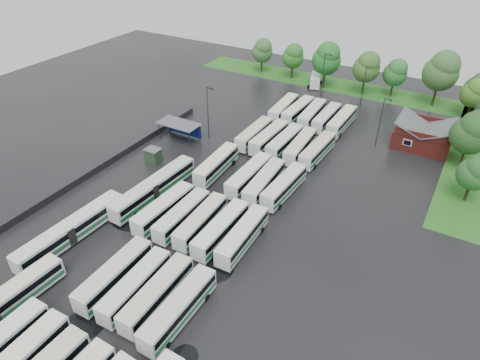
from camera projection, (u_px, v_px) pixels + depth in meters
The scene contains 52 objects.
ground at pixel (186, 231), 60.78m from camera, with size 160.00×160.00×0.00m, color black.
brick_building at pixel (423, 137), 80.48m from camera, with size 10.07×8.60×5.39m.
wash_shed at pixel (180, 125), 82.15m from camera, with size 8.20×4.20×3.58m.
utility_hut at pixel (153, 155), 75.88m from camera, with size 2.70×2.20×2.62m.
grass_strip_north at pixel (346, 87), 106.55m from camera, with size 80.00×10.00×0.01m, color #246019.
grass_strip_east at pixel (478, 159), 77.35m from camera, with size 10.00×50.00×0.01m, color #246019.
west_fence at pixel (110, 162), 75.48m from camera, with size 0.10×50.00×1.20m, color #2D2D30.
bus_r1c1 at pixel (115, 274), 51.45m from camera, with size 2.74×11.54×3.19m.
bus_r1c2 at pixel (136, 285), 50.09m from camera, with size 2.82×11.16×3.08m.
bus_r1c3 at pixel (157, 294), 49.01m from camera, with size 2.74×11.41×3.16m.
bus_r1c4 at pixel (179, 308), 47.22m from camera, with size 2.53×11.60×3.22m.
bus_r2c0 at pixel (164, 209), 62.27m from camera, with size 2.82×11.53×3.19m.
bus_r2c1 at pixel (182, 215), 61.10m from camera, with size 2.44×11.03×3.06m.
bus_r2c2 at pixel (201, 221), 60.01m from camera, with size 2.81×11.11×3.07m.
bus_r2c3 at pixel (221, 229), 58.47m from camera, with size 2.45×11.41×3.18m.
bus_r2c4 at pixel (243, 236), 57.38m from camera, with size 2.79×11.35×3.14m.
bus_r3c0 at pixel (217, 164), 72.51m from camera, with size 3.03×11.61×3.20m.
bus_r3c2 at pixel (249, 175), 69.65m from camera, with size 2.56×11.61×3.23m.
bus_r3c3 at pixel (264, 182), 68.08m from camera, with size 2.99×11.59×3.20m.
bus_r3c4 at pixel (284, 186), 67.17m from camera, with size 2.91×11.41×3.15m.
bus_r4c0 at pixel (254, 134), 81.90m from camera, with size 2.43×11.22×3.12m.
bus_r4c1 at pixel (269, 137), 80.57m from camera, with size 2.79×11.54×3.19m.
bus_r4c2 at pixel (285, 142), 79.28m from camera, with size 2.66×11.37×3.15m.
bus_r4c3 at pixel (300, 146), 77.82m from camera, with size 2.94×11.46×3.16m.
bus_r4c4 at pixel (317, 150), 76.68m from camera, with size 2.81×11.29×3.12m.
bus_r5c0 at pixel (284, 108), 91.63m from camera, with size 3.01×11.61×3.20m.
bus_r5c1 at pixel (298, 110), 90.74m from camera, with size 2.82×11.43×3.16m.
bus_r5c2 at pixel (312, 114), 89.27m from camera, with size 2.93×11.50×3.17m.
bus_r5c3 at pixel (327, 118), 87.92m from camera, with size 2.39×11.02×3.07m.
bus_r5c4 at pixel (342, 121), 86.41m from camera, with size 2.62×11.51×3.19m.
artic_bus_west_b at pixel (154, 187), 66.75m from camera, with size 3.18×17.30×3.19m.
artic_bus_west_c at pixel (71, 230), 58.25m from camera, with size 3.15×17.19×3.17m.
minibus at pixel (315, 80), 106.23m from camera, with size 4.17×6.69×2.74m.
tree_north_0 at pixel (262, 50), 112.22m from camera, with size 5.53×5.53×9.16m.
tree_north_1 at pixel (293, 56), 108.50m from camera, with size 5.51×5.51×9.12m.
tree_north_2 at pixel (327, 58), 102.15m from camera, with size 6.90×6.90×11.43m.
tree_north_3 at pixel (367, 67), 99.07m from camera, with size 6.29×6.29×10.41m.
tree_north_4 at pixel (396, 72), 98.28m from camera, with size 5.52×5.52×9.14m.
tree_north_5 at pixel (442, 70), 92.58m from camera, with size 7.67×7.67×12.71m.
tree_north_6 at pixel (479, 88), 88.93m from camera, with size 5.97×5.97×9.88m.
tree_east_0 at pixel (476, 172), 63.86m from camera, with size 5.01×4.97×8.23m.
tree_east_1 at pixel (472, 132), 71.06m from camera, with size 6.51×6.51×10.78m.
tree_east_2 at pixel (476, 124), 77.96m from camera, with size 4.78×4.78×7.91m.
tree_east_4 at pixel (475, 92), 88.36m from camera, with size 5.50×5.50×9.11m.
lamp_post_ne at pixel (381, 119), 78.51m from camera, with size 1.48×0.29×9.61m.
lamp_post_nw at pixel (208, 109), 80.78m from camera, with size 1.62×0.32×10.52m.
lamp_post_back_w at pixel (324, 74), 96.06m from camera, with size 1.69×0.33×10.96m.
lamp_post_back_e at pixel (365, 83), 94.17m from camera, with size 1.41×0.27×9.16m.
puddle_0 at pixel (86, 323), 47.67m from camera, with size 4.61×4.61×0.01m, color black.
puddle_2 at pixel (136, 215), 63.88m from camera, with size 7.76×7.76×0.01m, color black.
puddle_3 at pixel (215, 269), 54.66m from camera, with size 5.00×5.00×0.01m, color black.
puddle_4 at pixel (185, 356), 44.26m from camera, with size 2.91×2.91×0.01m, color black.
Camera 1 is at (30.08, -36.33, 39.79)m, focal length 32.00 mm.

